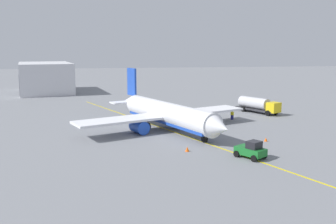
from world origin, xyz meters
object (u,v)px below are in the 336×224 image
object	(u,v)px
pushback_tug	(251,150)
safety_cone_wingtip	(266,139)
fuel_tanker	(258,105)
safety_cone_nose	(187,149)
refueling_worker	(232,115)
airplane	(166,114)

from	to	relation	value
pushback_tug	safety_cone_wingtip	distance (m)	9.22
fuel_tanker	safety_cone_nose	distance (m)	33.57
fuel_tanker	pushback_tug	distance (m)	33.46
safety_cone_nose	refueling_worker	bearing A→B (deg)	146.43
airplane	safety_cone_nose	xyz separation A→B (m)	(13.59, 0.40, -2.29)
fuel_tanker	safety_cone_wingtip	size ratio (longest dim) A/B	18.49
fuel_tanker	pushback_tug	xyz separation A→B (m)	(30.36, -14.03, -0.72)
fuel_tanker	pushback_tug	bearing A→B (deg)	-24.81
pushback_tug	safety_cone_wingtip	world-z (taller)	pushback_tug
refueling_worker	pushback_tug	bearing A→B (deg)	-14.56
safety_cone_nose	pushback_tug	bearing A→B (deg)	58.79
fuel_tanker	refueling_worker	xyz separation A→B (m)	(6.05, -7.72, -0.90)
fuel_tanker	safety_cone_wingtip	distance (m)	24.53
airplane	refueling_worker	bearing A→B (deg)	115.26
airplane	pushback_tug	distance (m)	19.38
refueling_worker	safety_cone_nose	bearing A→B (deg)	-33.57
airplane	safety_cone_wingtip	bearing A→B (deg)	50.92
fuel_tanker	airplane	bearing A→B (deg)	-59.71
safety_cone_nose	safety_cone_wingtip	size ratio (longest dim) A/B	1.11
fuel_tanker	safety_cone_nose	world-z (taller)	fuel_tanker
pushback_tug	safety_cone_wingtip	size ratio (longest dim) A/B	7.40
airplane	safety_cone_wingtip	xyz separation A→B (m)	(10.38, 12.78, -2.32)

